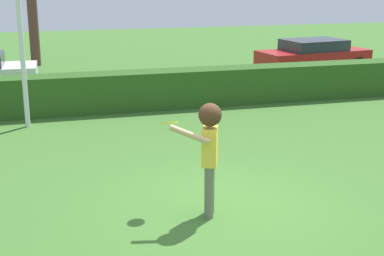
{
  "coord_description": "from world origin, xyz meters",
  "views": [
    {
      "loc": [
        -2.78,
        -8.08,
        3.67
      ],
      "look_at": [
        -0.33,
        0.68,
        1.15
      ],
      "focal_mm": 52.65,
      "sensor_mm": 36.0,
      "label": 1
    }
  ],
  "objects": [
    {
      "name": "parked_car_red",
      "position": [
        7.36,
        11.11,
        0.69
      ],
      "size": [
        4.4,
        2.28,
        1.25
      ],
      "color": "#B21E1E",
      "rests_on": "ground"
    },
    {
      "name": "person",
      "position": [
        -0.34,
        -0.32,
        1.16
      ],
      "size": [
        0.82,
        0.53,
        1.8
      ],
      "color": "#686D57",
      "rests_on": "ground"
    },
    {
      "name": "frisbee",
      "position": [
        -0.81,
        0.27,
        1.38
      ],
      "size": [
        0.27,
        0.27,
        0.09
      ],
      "color": "yellow"
    },
    {
      "name": "hedge_row",
      "position": [
        0.0,
        7.04,
        0.52
      ],
      "size": [
        22.54,
        0.9,
        1.04
      ],
      "primitive_type": "cube",
      "color": "#2B551C",
      "rests_on": "ground"
    },
    {
      "name": "ground_plane",
      "position": [
        0.0,
        0.0,
        0.0
      ],
      "size": [
        60.0,
        60.0,
        0.0
      ],
      "primitive_type": "plane",
      "color": "#40712C"
    }
  ]
}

